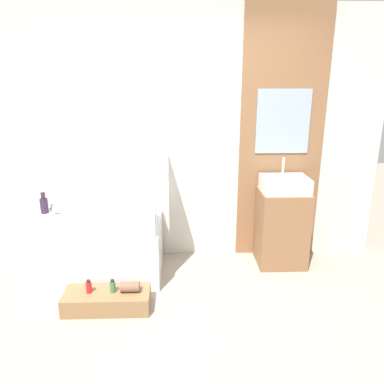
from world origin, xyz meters
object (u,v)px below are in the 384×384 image
(vase_tall_dark, at_px, (44,205))
(wooden_step_bench, at_px, (107,300))
(bathtub, at_px, (95,248))
(vase_round_light, at_px, (57,209))
(bottle_soap_secondary, at_px, (113,286))
(bottle_soap_primary, at_px, (89,287))
(sink, at_px, (285,184))

(vase_tall_dark, bearing_deg, wooden_step_bench, -49.82)
(bathtub, height_order, vase_tall_dark, vase_tall_dark)
(wooden_step_bench, xyz_separation_m, vase_round_light, (-0.66, 0.93, 0.51))
(bathtub, relative_size, bottle_soap_secondary, 11.29)
(bottle_soap_primary, relative_size, bottle_soap_secondary, 1.00)
(wooden_step_bench, bearing_deg, bottle_soap_secondary, 0.00)
(sink, bearing_deg, bathtub, -175.38)
(vase_tall_dark, bearing_deg, bottle_soap_secondary, -47.92)
(wooden_step_bench, xyz_separation_m, bottle_soap_secondary, (0.05, 0.00, 0.13))
(wooden_step_bench, distance_m, sink, 2.03)
(wooden_step_bench, relative_size, bottle_soap_primary, 6.27)
(wooden_step_bench, distance_m, vase_tall_dark, 1.35)
(bathtub, distance_m, vase_round_light, 0.61)
(vase_tall_dark, xyz_separation_m, bottle_soap_secondary, (0.85, -0.94, -0.42))
(wooden_step_bench, bearing_deg, vase_round_light, 125.35)
(bottle_soap_primary, bearing_deg, vase_tall_dark, 124.56)
(vase_tall_dark, bearing_deg, vase_round_light, -4.76)
(sink, distance_m, vase_tall_dark, 2.50)
(vase_tall_dark, bearing_deg, bottle_soap_primary, -55.44)
(vase_tall_dark, distance_m, vase_round_light, 0.14)
(sink, bearing_deg, vase_round_light, 176.57)
(sink, relative_size, vase_tall_dark, 2.04)
(bottle_soap_secondary, bearing_deg, wooden_step_bench, 180.00)
(bathtub, distance_m, sink, 2.02)
(sink, relative_size, bottle_soap_primary, 3.96)
(vase_tall_dark, xyz_separation_m, vase_round_light, (0.13, -0.01, -0.04))
(bathtub, height_order, sink, sink)
(bottle_soap_secondary, bearing_deg, sink, 25.66)
(vase_round_light, relative_size, bottle_soap_primary, 0.87)
(sink, xyz_separation_m, bottle_soap_primary, (-1.84, -0.79, -0.66))
(wooden_step_bench, distance_m, bottle_soap_primary, 0.20)
(bathtub, xyz_separation_m, vase_round_light, (-0.43, 0.30, 0.32))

